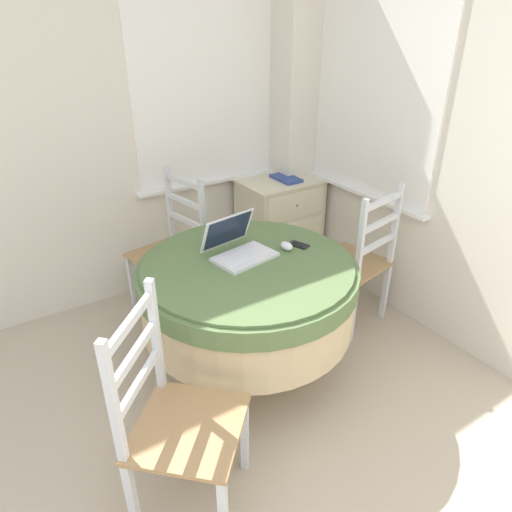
% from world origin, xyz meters
% --- Properties ---
extents(corner_room_shell, '(4.31, 4.57, 2.55)m').
position_xyz_m(corner_room_shell, '(1.16, 1.71, 1.28)').
color(corner_room_shell, silver).
rests_on(corner_room_shell, ground_plane).
extents(round_dining_table, '(1.19, 1.19, 0.73)m').
position_xyz_m(round_dining_table, '(0.80, 1.47, 0.56)').
color(round_dining_table, '#4C3D2D').
rests_on(round_dining_table, ground_plane).
extents(laptop, '(0.37, 0.34, 0.22)m').
position_xyz_m(laptop, '(0.80, 1.57, 0.78)').
color(laptop, silver).
rests_on(laptop, round_dining_table).
extents(computer_mouse, '(0.06, 0.09, 0.04)m').
position_xyz_m(computer_mouse, '(1.06, 1.48, 0.75)').
color(computer_mouse, white).
rests_on(computer_mouse, round_dining_table).
extents(cell_phone, '(0.10, 0.13, 0.01)m').
position_xyz_m(cell_phone, '(1.15, 1.48, 0.74)').
color(cell_phone, black).
rests_on(cell_phone, round_dining_table).
extents(dining_chair_near_back_window, '(0.50, 0.51, 0.99)m').
position_xyz_m(dining_chair_near_back_window, '(0.72, 2.33, 0.46)').
color(dining_chair_near_back_window, '#A87F51').
rests_on(dining_chair_near_back_window, ground_plane).
extents(dining_chair_near_right_window, '(0.51, 0.50, 0.99)m').
position_xyz_m(dining_chair_near_right_window, '(1.67, 1.52, 0.46)').
color(dining_chair_near_right_window, '#A87F51').
rests_on(dining_chair_near_right_window, ground_plane).
extents(dining_chair_camera_near, '(0.61, 0.61, 0.99)m').
position_xyz_m(dining_chair_camera_near, '(0.12, 0.92, 0.46)').
color(dining_chair_camera_near, '#A87F51').
rests_on(dining_chair_camera_near, ground_plane).
extents(corner_cabinet, '(0.62, 0.47, 0.76)m').
position_xyz_m(corner_cabinet, '(1.71, 2.45, 0.38)').
color(corner_cabinet, beige).
rests_on(corner_cabinet, ground_plane).
extents(book_on_cabinet, '(0.15, 0.26, 0.02)m').
position_xyz_m(book_on_cabinet, '(1.75, 2.43, 0.77)').
color(book_on_cabinet, '#33478C').
rests_on(book_on_cabinet, corner_cabinet).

